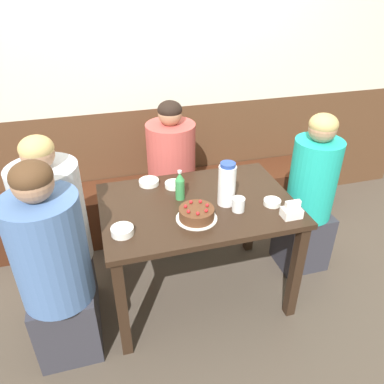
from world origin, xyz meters
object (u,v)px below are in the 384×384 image
(bench_seat, at_px, (170,204))
(person_grey_tee, at_px, (309,201))
(napkin_holder, at_px, (292,211))
(bowl_soup_white, at_px, (272,202))
(bowl_side_dish, at_px, (149,182))
(glass_water_tall, at_px, (239,204))
(person_pale_blue_shirt, at_px, (57,235))
(birthday_cake, at_px, (197,214))
(bowl_rice_small, at_px, (122,231))
(bowl_sauce_shallow, at_px, (174,185))
(soju_bottle, at_px, (180,186))
(person_teal_shirt, at_px, (172,177))
(water_pitcher, at_px, (227,184))
(person_dark_striped, at_px, (55,271))

(bench_seat, distance_m, person_grey_tee, 1.18)
(person_grey_tee, bearing_deg, napkin_holder, 45.06)
(bowl_soup_white, xyz_separation_m, bowl_side_dish, (-0.67, 0.44, 0.00))
(glass_water_tall, xyz_separation_m, person_pale_blue_shirt, (-1.05, 0.22, -0.17))
(birthday_cake, relative_size, bowl_soup_white, 2.26)
(bowl_rice_small, height_order, glass_water_tall, glass_water_tall)
(napkin_holder, distance_m, bowl_sauce_shallow, 0.76)
(bowl_side_dish, bearing_deg, soju_bottle, -56.04)
(person_teal_shirt, bearing_deg, water_pitcher, 13.94)
(bowl_sauce_shallow, xyz_separation_m, person_dark_striped, (-0.75, -0.46, -0.14))
(soju_bottle, relative_size, glass_water_tall, 2.33)
(bench_seat, xyz_separation_m, bowl_sauce_shallow, (-0.10, -0.60, 0.54))
(bowl_soup_white, bearing_deg, bowl_sauce_shallow, 145.07)
(glass_water_tall, distance_m, person_pale_blue_shirt, 1.08)
(napkin_holder, distance_m, person_dark_striped, 1.33)
(bowl_soup_white, relative_size, person_pale_blue_shirt, 0.08)
(soju_bottle, height_order, bowl_sauce_shallow, soju_bottle)
(bowl_rice_small, bearing_deg, napkin_holder, -5.94)
(bowl_sauce_shallow, distance_m, person_teal_shirt, 0.48)
(person_grey_tee, bearing_deg, person_teal_shirt, -33.71)
(napkin_holder, bearing_deg, bowl_side_dish, 140.60)
(bowl_rice_small, bearing_deg, person_grey_tee, 11.70)
(bowl_soup_white, bearing_deg, person_teal_shirt, 118.89)
(birthday_cake, height_order, person_pale_blue_shirt, person_pale_blue_shirt)
(bowl_soup_white, xyz_separation_m, person_grey_tee, (0.42, 0.22, -0.20))
(bowl_soup_white, bearing_deg, bowl_side_dish, 146.61)
(bench_seat, height_order, birthday_cake, birthday_cake)
(person_teal_shirt, distance_m, person_dark_striped, 1.22)
(napkin_holder, distance_m, person_teal_shirt, 1.08)
(bowl_rice_small, height_order, person_pale_blue_shirt, person_pale_blue_shirt)
(person_teal_shirt, bearing_deg, bowl_side_dish, -33.22)
(napkin_holder, height_order, glass_water_tall, napkin_holder)
(person_pale_blue_shirt, xyz_separation_m, person_dark_striped, (-0.00, -0.32, 0.00))
(birthday_cake, xyz_separation_m, person_dark_striped, (-0.79, -0.08, -0.16))
(birthday_cake, distance_m, person_dark_striped, 0.81)
(birthday_cake, relative_size, bowl_sauce_shallow, 2.07)
(bowl_side_dish, relative_size, person_dark_striped, 0.10)
(soju_bottle, bearing_deg, water_pitcher, -26.46)
(water_pitcher, height_order, bowl_side_dish, water_pitcher)
(birthday_cake, xyz_separation_m, person_teal_shirt, (0.04, 0.81, -0.21))
(soju_bottle, distance_m, bowl_rice_small, 0.47)
(bowl_sauce_shallow, height_order, person_grey_tee, person_grey_tee)
(bench_seat, height_order, person_dark_striped, person_dark_striped)
(bowl_soup_white, xyz_separation_m, bowl_rice_small, (-0.90, -0.05, 0.01))
(bowl_sauce_shallow, height_order, glass_water_tall, glass_water_tall)
(birthday_cake, bearing_deg, person_grey_tee, 15.26)
(birthday_cake, distance_m, glass_water_tall, 0.26)
(person_dark_striped, bearing_deg, person_grey_tee, 10.83)
(bowl_rice_small, relative_size, bowl_sauce_shallow, 1.08)
(bowl_sauce_shallow, xyz_separation_m, person_grey_tee, (0.94, -0.14, -0.20))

